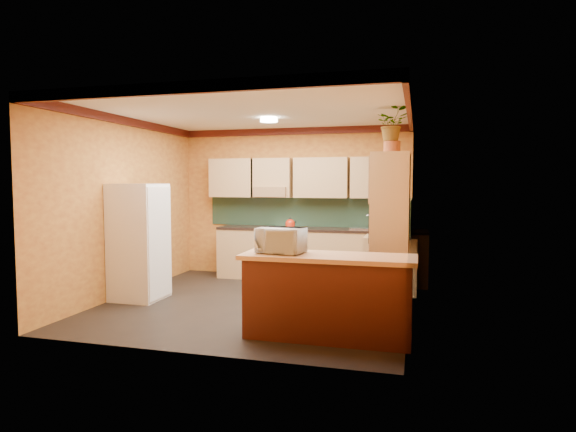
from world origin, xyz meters
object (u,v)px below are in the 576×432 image
object	(u,v)px
base_cabinets_back	(320,256)
breakfast_bar	(328,299)
microwave	(281,240)
stove	(286,253)
pantry	(390,233)
fridge	(139,242)

from	to	relation	value
base_cabinets_back	breakfast_bar	distance (m)	3.15
microwave	stove	bearing A→B (deg)	111.16
stove	breakfast_bar	bearing A→B (deg)	-66.62
breakfast_bar	base_cabinets_back	bearing A→B (deg)	102.88
pantry	breakfast_bar	xyz separation A→B (m)	(-0.59, -1.36, -0.61)
fridge	microwave	world-z (taller)	fridge
fridge	pantry	world-z (taller)	pantry
breakfast_bar	stove	bearing A→B (deg)	113.38
stove	microwave	distance (m)	3.23
breakfast_bar	microwave	distance (m)	0.83
base_cabinets_back	fridge	bearing A→B (deg)	-138.85
pantry	breakfast_bar	distance (m)	1.60
breakfast_bar	microwave	xyz separation A→B (m)	(-0.53, 0.00, 0.63)
base_cabinets_back	pantry	size ratio (longest dim) A/B	1.74
base_cabinets_back	fridge	world-z (taller)	fridge
stove	breakfast_bar	size ratio (longest dim) A/B	0.51
base_cabinets_back	pantry	world-z (taller)	pantry
microwave	fridge	bearing A→B (deg)	163.56
stove	pantry	size ratio (longest dim) A/B	0.43
base_cabinets_back	pantry	distance (m)	2.23
stove	microwave	xyz separation A→B (m)	(0.79, -3.07, 0.62)
fridge	breakfast_bar	xyz separation A→B (m)	(3.01, -1.06, -0.41)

